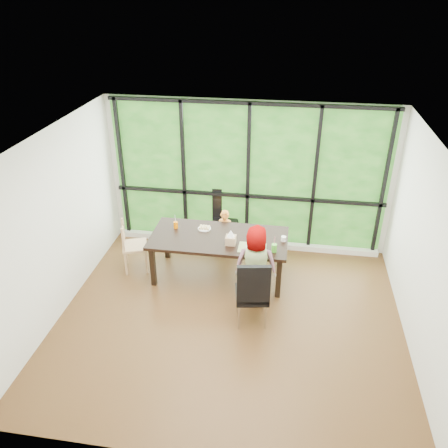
{
  "coord_description": "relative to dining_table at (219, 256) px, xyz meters",
  "views": [
    {
      "loc": [
        0.74,
        -5.16,
        4.46
      ],
      "look_at": [
        -0.24,
        1.0,
        1.05
      ],
      "focal_mm": 36.51,
      "sensor_mm": 36.0,
      "label": 1
    }
  ],
  "objects": [
    {
      "name": "crepe_rolls_near",
      "position": [
        0.6,
        -0.25,
        0.41
      ],
      "size": [
        0.15,
        0.12,
        0.04
      ],
      "primitive_type": null,
      "color": "tan",
      "rests_on": "plate_near"
    },
    {
      "name": "foliage_backdrop",
      "position": [
        0.34,
        1.13,
        0.98
      ],
      "size": [
        4.8,
        0.02,
        2.65
      ],
      "primitive_type": "cube",
      "color": "#194A15",
      "rests_on": "back_wall"
    },
    {
      "name": "tissue_box",
      "position": [
        0.22,
        -0.19,
        0.44
      ],
      "size": [
        0.16,
        0.16,
        0.14
      ],
      "primitive_type": "cube",
      "color": "tan",
      "rests_on": "dining_table"
    },
    {
      "name": "plate_near",
      "position": [
        0.6,
        -0.25,
        0.38
      ],
      "size": [
        0.27,
        0.27,
        0.02
      ],
      "primitive_type": "cylinder",
      "color": "white",
      "rests_on": "dining_table"
    },
    {
      "name": "back_wall",
      "position": [
        0.34,
        1.15,
        0.98
      ],
      "size": [
        5.0,
        0.0,
        5.0
      ],
      "primitive_type": "plane",
      "rotation": [
        1.57,
        0.0,
        0.0
      ],
      "color": "silver",
      "rests_on": "ground"
    },
    {
      "name": "dining_table",
      "position": [
        0.0,
        0.0,
        0.0
      ],
      "size": [
        2.25,
        1.12,
        0.75
      ],
      "primitive_type": "cube",
      "rotation": [
        0.0,
        0.0,
        -0.03
      ],
      "color": "black",
      "rests_on": "ground"
    },
    {
      "name": "white_mug",
      "position": [
        1.04,
        0.03,
        0.42
      ],
      "size": [
        0.08,
        0.08,
        0.08
      ],
      "primitive_type": "cylinder",
      "color": "white",
      "rests_on": "dining_table"
    },
    {
      "name": "tissue",
      "position": [
        0.22,
        -0.19,
        0.57
      ],
      "size": [
        0.12,
        0.12,
        0.11
      ],
      "primitive_type": "cone",
      "color": "white",
      "rests_on": "tissue_box"
    },
    {
      "name": "chair_window_leather",
      "position": [
        -0.04,
        0.99,
        0.17
      ],
      "size": [
        0.56,
        0.56,
        1.08
      ],
      "primitive_type": "cube",
      "rotation": [
        0.0,
        0.0,
        0.26
      ],
      "color": "black",
      "rests_on": "ground"
    },
    {
      "name": "chair_interior_leather",
      "position": [
        0.65,
        -1.06,
        0.17
      ],
      "size": [
        0.53,
        0.53,
        1.08
      ],
      "primitive_type": "cube",
      "rotation": [
        0.0,
        0.0,
        3.31
      ],
      "color": "black",
      "rests_on": "ground"
    },
    {
      "name": "straw_white",
      "position": [
        -0.76,
        0.18,
        0.53
      ],
      "size": [
        0.01,
        0.04,
        0.2
      ],
      "primitive_type": "cylinder",
      "rotation": [
        0.14,
        0.0,
        0.0
      ],
      "color": "white",
      "rests_on": "orange_cup"
    },
    {
      "name": "child_older",
      "position": [
        0.65,
        -0.59,
        0.28
      ],
      "size": [
        0.65,
        0.44,
        1.3
      ],
      "primitive_type": "imported",
      "rotation": [
        0.0,
        0.0,
        3.19
      ],
      "color": "gray",
      "rests_on": "ground"
    },
    {
      "name": "chair_end_beech",
      "position": [
        -1.44,
        -0.01,
        0.08
      ],
      "size": [
        0.52,
        0.53,
        0.9
      ],
      "primitive_type": "cube",
      "rotation": [
        0.0,
        0.0,
        1.91
      ],
      "color": "tan",
      "rests_on": "ground"
    },
    {
      "name": "crepe_rolls_far",
      "position": [
        -0.28,
        0.22,
        0.41
      ],
      "size": [
        0.2,
        0.12,
        0.04
      ],
      "primitive_type": null,
      "color": "tan",
      "rests_on": "plate_far"
    },
    {
      "name": "orange_cup",
      "position": [
        -0.76,
        0.18,
        0.43
      ],
      "size": [
        0.07,
        0.07,
        0.11
      ],
      "primitive_type": "cylinder",
      "color": "#FF7600",
      "rests_on": "dining_table"
    },
    {
      "name": "straw_pink",
      "position": [
        0.91,
        -0.31,
        0.55
      ],
      "size": [
        0.01,
        0.04,
        0.2
      ],
      "primitive_type": "cylinder",
      "rotation": [
        0.14,
        0.0,
        0.0
      ],
      "color": "pink",
      "rests_on": "green_cup"
    },
    {
      "name": "green_cup",
      "position": [
        0.91,
        -0.31,
        0.44
      ],
      "size": [
        0.08,
        0.08,
        0.13
      ],
      "primitive_type": "cylinder",
      "color": "green",
      "rests_on": "dining_table"
    },
    {
      "name": "ground",
      "position": [
        0.34,
        -1.1,
        -0.38
      ],
      "size": [
        5.0,
        5.0,
        0.0
      ],
      "primitive_type": "plane",
      "color": "black",
      "rests_on": "ground"
    },
    {
      "name": "placemat",
      "position": [
        0.57,
        -0.26,
        0.38
      ],
      "size": [
        0.43,
        0.31,
        0.01
      ],
      "primitive_type": "cube",
      "color": "tan",
      "rests_on": "dining_table"
    },
    {
      "name": "child_toddler",
      "position": [
        0.0,
        0.63,
        0.07
      ],
      "size": [
        0.37,
        0.28,
        0.9
      ],
      "primitive_type": "imported",
      "rotation": [
        0.0,
        0.0,
        -0.21
      ],
      "color": "orange",
      "rests_on": "ground"
    },
    {
      "name": "window_sill",
      "position": [
        0.34,
        1.05,
        -0.33
      ],
      "size": [
        4.8,
        0.12,
        0.1
      ],
      "primitive_type": "cube",
      "color": "silver",
      "rests_on": "ground"
    },
    {
      "name": "window_mullions",
      "position": [
        0.34,
        1.09,
        0.98
      ],
      "size": [
        4.8,
        0.06,
        2.65
      ],
      "primitive_type": null,
      "color": "black",
      "rests_on": "back_wall"
    },
    {
      "name": "plate_far",
      "position": [
        -0.28,
        0.22,
        0.38
      ],
      "size": [
        0.22,
        0.22,
        0.01
      ],
      "primitive_type": "cylinder",
      "color": "white",
      "rests_on": "dining_table"
    }
  ]
}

